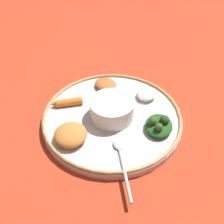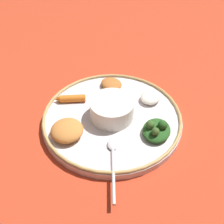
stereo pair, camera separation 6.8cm
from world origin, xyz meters
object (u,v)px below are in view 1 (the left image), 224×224
(greens_pile, at_px, (159,125))
(carrot_near_spoon, at_px, (67,102))
(spoon, at_px, (121,157))
(center_bowl, at_px, (112,109))

(greens_pile, bearing_deg, carrot_near_spoon, 128.24)
(greens_pile, relative_size, carrot_near_spoon, 1.22)
(carrot_near_spoon, bearing_deg, greens_pile, -51.76)
(greens_pile, height_order, carrot_near_spoon, greens_pile)
(greens_pile, bearing_deg, spoon, -167.25)
(greens_pile, distance_m, carrot_near_spoon, 0.24)
(center_bowl, height_order, carrot_near_spoon, center_bowl)
(center_bowl, relative_size, greens_pile, 1.07)
(center_bowl, height_order, greens_pile, center_bowl)
(spoon, bearing_deg, carrot_near_spoon, 97.30)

